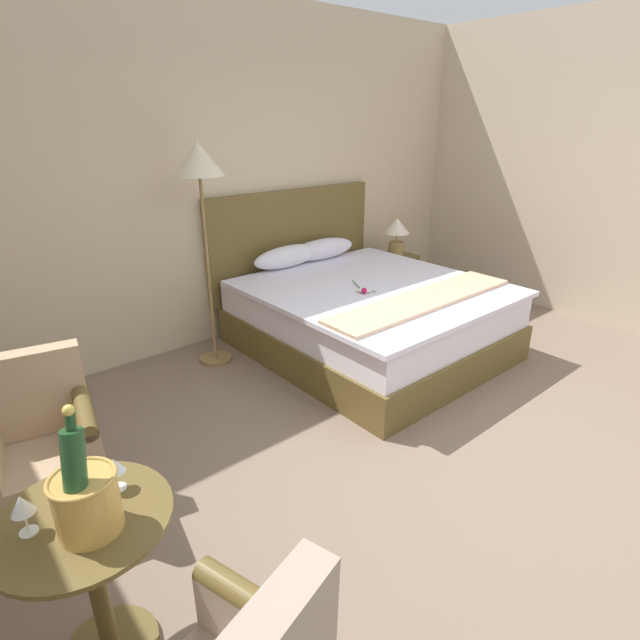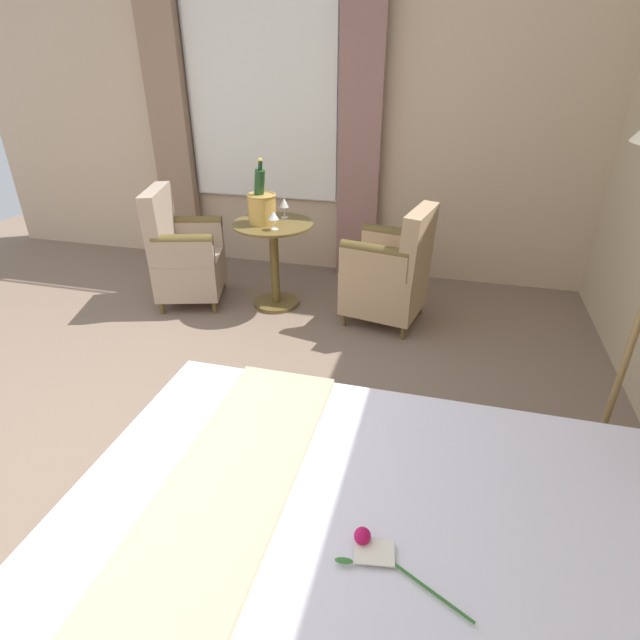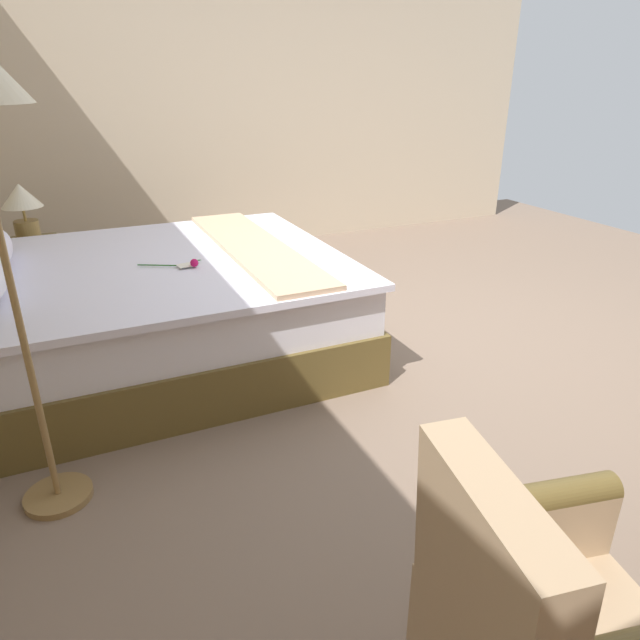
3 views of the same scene
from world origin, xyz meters
name	(u,v)px [view 1 (image 1 of 3)]	position (x,y,z in m)	size (l,w,h in m)	color
ground_plane	(485,474)	(0.00, 0.00, 0.00)	(7.59, 7.59, 0.00)	#7C6655
wall_headboard_side	(222,178)	(0.00, 2.94, 1.50)	(6.21, 0.12, 3.01)	beige
bed	(363,311)	(0.71, 1.79, 0.36)	(1.99, 2.24, 1.35)	brown
nightstand	(394,278)	(1.92, 2.47, 0.27)	(0.44, 0.37, 0.54)	brown
bedside_lamp	(397,232)	(1.92, 2.47, 0.82)	(0.28, 0.28, 0.42)	#9E7F44
floor_lamp_brass	(200,175)	(-0.49, 2.43, 1.60)	(0.39, 0.39, 1.85)	olive
side_table_round	(94,573)	(-2.12, 0.37, 0.43)	(0.63, 0.63, 0.70)	brown
champagne_bucket	(85,496)	(-2.11, 0.29, 0.85)	(0.23, 0.23, 0.49)	gold
wine_glass_near_bucket	(114,467)	(-1.97, 0.44, 0.80)	(0.08, 0.08, 0.14)	white
wine_glass_near_edge	(22,506)	(-2.28, 0.42, 0.82)	(0.08, 0.08, 0.16)	white
armchair_by_window	(45,456)	(-2.08, 1.31, 0.40)	(0.63, 0.66, 0.91)	brown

